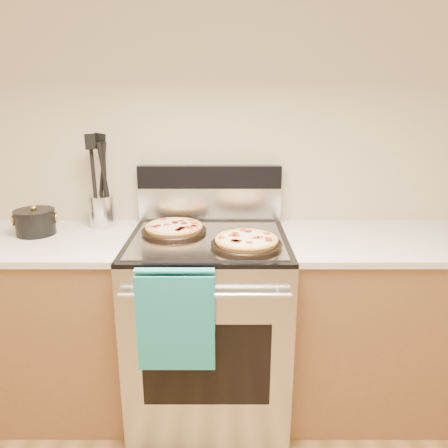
{
  "coord_description": "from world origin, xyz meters",
  "views": [
    {
      "loc": [
        0.08,
        -0.33,
        1.58
      ],
      "look_at": [
        0.08,
        1.55,
        1.02
      ],
      "focal_mm": 35.0,
      "sensor_mm": 36.0,
      "label": 1
    }
  ],
  "objects_px": {
    "pepperoni_pizza_front": "(246,242)",
    "utensil_crock": "(102,211)",
    "range_body": "(209,326)",
    "pepperoni_pizza_back": "(174,228)",
    "saucepan": "(35,223)"
  },
  "relations": [
    {
      "from": "pepperoni_pizza_front",
      "to": "saucepan",
      "type": "relative_size",
      "value": 1.68
    },
    {
      "from": "pepperoni_pizza_front",
      "to": "saucepan",
      "type": "distance_m",
      "value": 1.06
    },
    {
      "from": "range_body",
      "to": "utensil_crock",
      "type": "distance_m",
      "value": 0.82
    },
    {
      "from": "range_body",
      "to": "saucepan",
      "type": "relative_size",
      "value": 4.79
    },
    {
      "from": "pepperoni_pizza_front",
      "to": "utensil_crock",
      "type": "bearing_deg",
      "value": 153.94
    },
    {
      "from": "range_body",
      "to": "pepperoni_pizza_front",
      "type": "relative_size",
      "value": 2.85
    },
    {
      "from": "pepperoni_pizza_back",
      "to": "saucepan",
      "type": "relative_size",
      "value": 1.67
    },
    {
      "from": "pepperoni_pizza_back",
      "to": "pepperoni_pizza_front",
      "type": "xyz_separation_m",
      "value": [
        0.35,
        -0.2,
        0.0
      ]
    },
    {
      "from": "range_body",
      "to": "pepperoni_pizza_back",
      "type": "distance_m",
      "value": 0.53
    },
    {
      "from": "pepperoni_pizza_front",
      "to": "utensil_crock",
      "type": "relative_size",
      "value": 1.9
    },
    {
      "from": "pepperoni_pizza_back",
      "to": "range_body",
      "type": "bearing_deg",
      "value": -22.57
    },
    {
      "from": "pepperoni_pizza_front",
      "to": "saucepan",
      "type": "bearing_deg",
      "value": 167.84
    },
    {
      "from": "pepperoni_pizza_front",
      "to": "utensil_crock",
      "type": "distance_m",
      "value": 0.83
    },
    {
      "from": "pepperoni_pizza_back",
      "to": "utensil_crock",
      "type": "xyz_separation_m",
      "value": [
        -0.39,
        0.16,
        0.05
      ]
    },
    {
      "from": "utensil_crock",
      "to": "pepperoni_pizza_front",
      "type": "bearing_deg",
      "value": -26.06
    }
  ]
}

